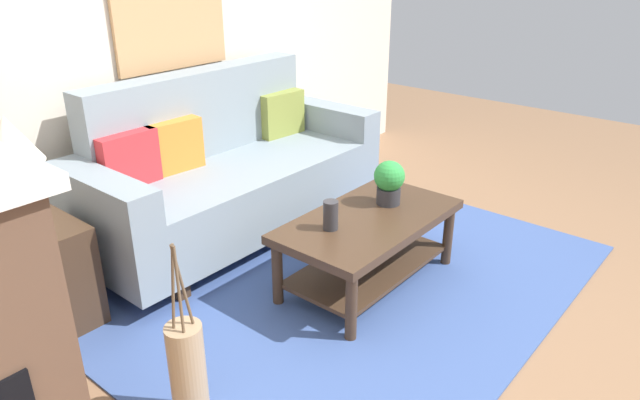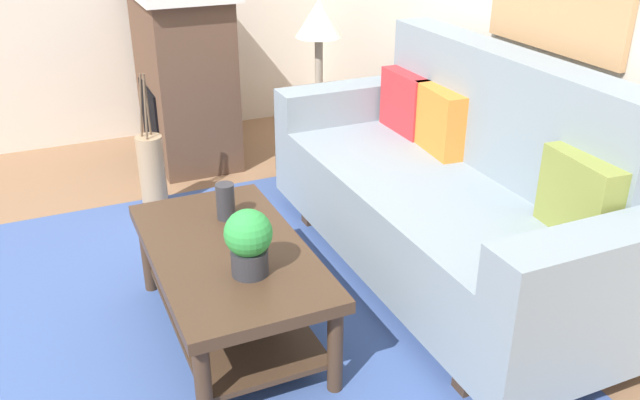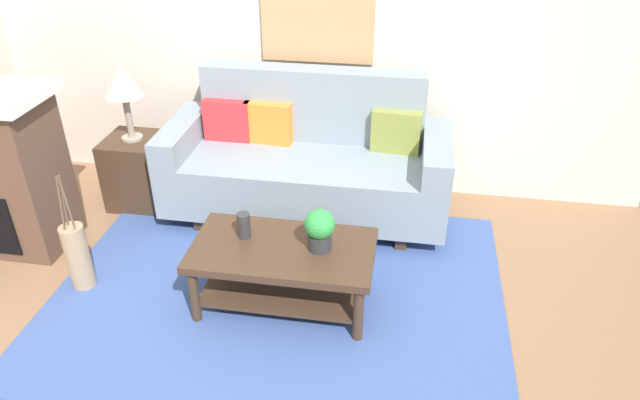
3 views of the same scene
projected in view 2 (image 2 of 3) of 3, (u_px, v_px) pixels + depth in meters
name	position (u px, v px, depth m)	size (l,w,h in m)	color
ground_plane	(133.00, 352.00, 2.79)	(9.23, 9.23, 0.00)	#8C6647
area_rug	(248.00, 322.00, 2.97)	(2.86, 2.17, 0.01)	#3D5693
couch	(450.00, 195.00, 3.16)	(2.10, 0.84, 1.08)	gray
throw_pillow_crimson	(406.00, 102.00, 3.63)	(0.36, 0.12, 0.32)	red
throw_pillow_orange	(439.00, 120.00, 3.36)	(0.36, 0.12, 0.32)	orange
throw_pillow_olive	(580.00, 196.00, 2.56)	(0.36, 0.12, 0.32)	olive
coffee_table	(229.00, 272.00, 2.76)	(1.10, 0.60, 0.43)	#422D1E
tabletop_vase	(225.00, 201.00, 2.91)	(0.08, 0.08, 0.16)	#2D2D33
potted_plant_tabletop	(249.00, 240.00, 2.47)	(0.18, 0.18, 0.26)	#2D2D33
side_table	(319.00, 136.00, 4.30)	(0.44, 0.44, 0.56)	#422D1E
table_lamp	(319.00, 23.00, 4.00)	(0.28, 0.28, 0.57)	gray
fireplace	(184.00, 73.00, 4.52)	(1.02, 0.58, 1.16)	brown
floor_vase	(153.00, 174.00, 3.88)	(0.15, 0.15, 0.46)	tan
floor_vase_branch_a	(145.00, 107.00, 3.68)	(0.01, 0.01, 0.36)	brown
floor_vase_branch_b	(147.00, 105.00, 3.71)	(0.01, 0.01, 0.36)	brown
floor_vase_branch_c	(141.00, 106.00, 3.70)	(0.01, 0.01, 0.36)	brown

